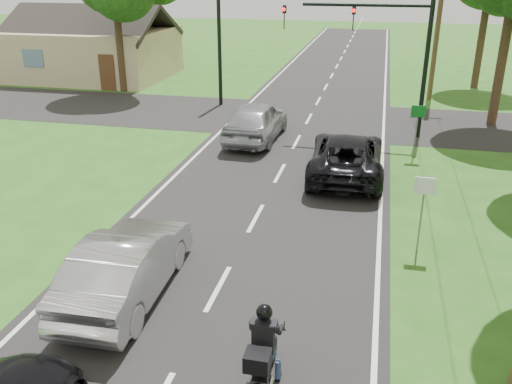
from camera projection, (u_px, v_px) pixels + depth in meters
The scene contains 13 objects.
ground at pixel (218, 289), 12.90m from camera, with size 140.00×140.00×0.00m, color #265417.
road at pixel (289, 156), 21.90m from camera, with size 8.00×100.00×0.01m, color black.
cross_road at pixel (309, 119), 27.30m from camera, with size 60.00×7.00×0.01m, color black.
motorcycle_rider at pixel (263, 359), 9.50m from camera, with size 0.60×2.10×1.82m.
dark_suv at pixel (347, 155), 19.61m from camera, with size 2.55×5.53×1.54m, color black.
silver_sedan at pixel (127, 265), 12.36m from camera, with size 1.66×4.75×1.56m, color #B4B4B9.
silver_suv at pixel (256, 120), 23.69m from camera, with size 2.04×5.08×1.73m, color #A3A5AB.
traffic_signal at pixel (383, 41), 23.22m from camera, with size 6.38×0.44×6.00m.
signal_pole_far at pixel (220, 49), 29.02m from camera, with size 0.20×0.20×6.00m, color black.
utility_pole_far at pixel (440, 7), 29.47m from camera, with size 1.60×0.28×10.00m.
sign_white at pixel (424, 196), 14.00m from camera, with size 0.55×0.07×2.12m.
sign_green at pixel (418, 119), 21.16m from camera, with size 0.55×0.07×2.12m.
house at pixel (94, 51), 37.11m from camera, with size 10.20×8.00×4.84m.
Camera 1 is at (3.34, -10.55, 7.09)m, focal length 38.00 mm.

